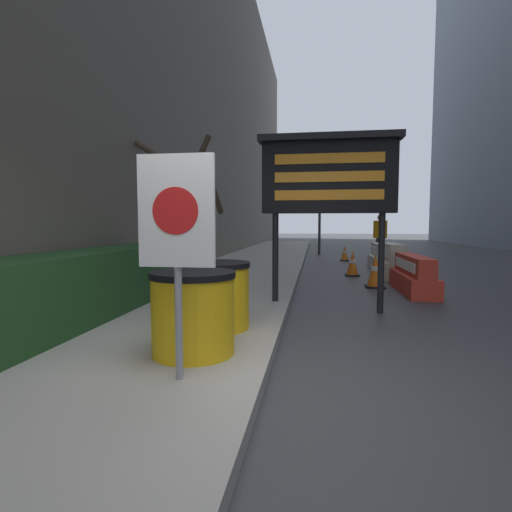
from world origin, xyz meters
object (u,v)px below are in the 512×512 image
jersey_barrier_cream (392,262)px  traffic_cone_far (375,271)px  jersey_barrier_red_striped (413,276)px  traffic_cone_near (345,253)px  warning_sign (177,226)px  traffic_cone_mid (352,264)px  pedestrian_worker (380,233)px  message_board (328,177)px  traffic_light_near_curb (320,195)px  barrel_drum_foreground (193,312)px  barrel_drum_middle (216,295)px  jersey_barrier_white (380,258)px

jersey_barrier_cream → traffic_cone_far: (-0.69, -1.88, -0.03)m
jersey_barrier_red_striped → jersey_barrier_cream: bearing=90.0°
jersey_barrier_cream → traffic_cone_near: jersey_barrier_cream is taller
warning_sign → traffic_cone_far: 6.58m
traffic_cone_mid → pedestrian_worker: bearing=73.7°
jersey_barrier_red_striped → jersey_barrier_cream: jersey_barrier_cream is taller
traffic_cone_near → pedestrian_worker: (1.38, 0.57, 0.76)m
traffic_cone_near → traffic_cone_far: size_ratio=0.82×
message_board → traffic_light_near_curb: (-0.01, 12.42, 0.65)m
barrel_drum_foreground → traffic_cone_far: 5.93m
traffic_cone_near → traffic_cone_mid: size_ratio=0.88×
barrel_drum_middle → jersey_barrier_cream: size_ratio=0.50×
traffic_cone_mid → traffic_cone_far: 2.02m
barrel_drum_foreground → traffic_cone_near: size_ratio=1.36×
barrel_drum_foreground → traffic_cone_near: 12.15m
traffic_cone_near → traffic_cone_mid: (-0.12, -4.55, 0.04)m
barrel_drum_foreground → barrel_drum_middle: same height
barrel_drum_middle → traffic_cone_mid: bearing=71.2°
warning_sign → jersey_barrier_red_striped: (3.08, 5.55, -1.04)m
jersey_barrier_white → traffic_cone_far: size_ratio=2.56×
message_board → jersey_barrier_cream: (1.81, 4.49, -1.74)m
barrel_drum_middle → message_board: (1.37, 1.80, 1.59)m
pedestrian_worker → jersey_barrier_white: bearing=136.7°
warning_sign → traffic_cone_near: size_ratio=2.97×
jersey_barrier_red_striped → traffic_cone_mid: size_ratio=3.15×
traffic_cone_far → barrel_drum_foreground: bearing=-114.8°
barrel_drum_middle → warning_sign: 1.83m
warning_sign → traffic_light_near_curb: 15.96m
jersey_barrier_cream → traffic_cone_mid: bearing=173.2°
jersey_barrier_white → barrel_drum_foreground: bearing=-108.9°
traffic_cone_far → pedestrian_worker: 7.25m
barrel_drum_middle → traffic_cone_near: bearing=78.2°
barrel_drum_middle → jersey_barrier_white: 8.88m
jersey_barrier_red_striped → traffic_light_near_curb: 10.74m
jersey_barrier_cream → pedestrian_worker: 5.31m
jersey_barrier_red_striped → warning_sign: bearing=-119.1°
barrel_drum_middle → traffic_light_near_curb: traffic_light_near_curb is taller
message_board → traffic_cone_near: message_board is taller
message_board → traffic_cone_mid: (0.81, 4.61, -1.79)m
traffic_cone_mid → traffic_light_near_curb: size_ratio=0.18×
jersey_barrier_cream → message_board: bearing=-112.0°
message_board → jersey_barrier_white: size_ratio=1.47×
traffic_cone_near → traffic_cone_far: (0.20, -6.55, 0.07)m
traffic_cone_mid → traffic_cone_far: size_ratio=0.93×
warning_sign → pedestrian_worker: size_ratio=1.01×
traffic_cone_mid → pedestrian_worker: (1.50, 5.13, 0.72)m
warning_sign → barrel_drum_foreground: bearing=97.2°
message_board → jersey_barrier_cream: 5.14m
jersey_barrier_white → traffic_cone_near: size_ratio=3.13×
barrel_drum_foreground → message_board: (1.35, 2.77, 1.59)m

